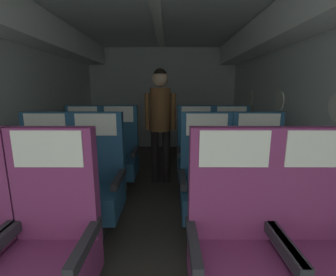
% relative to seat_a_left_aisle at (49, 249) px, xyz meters
% --- Properties ---
extents(ground, '(3.51, 5.88, 0.02)m').
position_rel_seat_a_left_aisle_xyz_m(ground, '(0.49, 1.46, -0.48)').
color(ground, '#3D3833').
extents(fuselage_shell, '(3.39, 5.53, 2.28)m').
position_rel_seat_a_left_aisle_xyz_m(fuselage_shell, '(0.49, 1.71, 1.16)').
color(fuselage_shell, silver).
rests_on(fuselage_shell, ground).
extents(seat_a_left_aisle, '(0.50, 0.49, 1.11)m').
position_rel_seat_a_left_aisle_xyz_m(seat_a_left_aisle, '(0.00, 0.00, 0.00)').
color(seat_a_left_aisle, '#38383D').
rests_on(seat_a_left_aisle, ground).
extents(seat_a_right_aisle, '(0.50, 0.49, 1.11)m').
position_rel_seat_a_left_aisle_xyz_m(seat_a_right_aisle, '(1.45, 0.01, 0.00)').
color(seat_a_right_aisle, '#38383D').
rests_on(seat_a_right_aisle, ground).
extents(seat_a_right_window, '(0.50, 0.49, 1.11)m').
position_rel_seat_a_left_aisle_xyz_m(seat_a_right_window, '(0.99, 0.01, 0.00)').
color(seat_a_right_window, '#38383D').
rests_on(seat_a_right_window, ground).
extents(seat_b_left_window, '(0.50, 0.49, 1.11)m').
position_rel_seat_a_left_aisle_xyz_m(seat_b_left_window, '(-0.48, 0.89, 0.00)').
color(seat_b_left_window, '#38383D').
rests_on(seat_b_left_window, ground).
extents(seat_b_left_aisle, '(0.50, 0.49, 1.11)m').
position_rel_seat_a_left_aisle_xyz_m(seat_b_left_aisle, '(-0.02, 0.88, 0.00)').
color(seat_b_left_aisle, '#38383D').
rests_on(seat_b_left_aisle, ground).
extents(seat_b_right_aisle, '(0.50, 0.49, 1.11)m').
position_rel_seat_a_left_aisle_xyz_m(seat_b_right_aisle, '(1.46, 0.89, 0.00)').
color(seat_b_right_aisle, '#38383D').
rests_on(seat_b_right_aisle, ground).
extents(seat_b_right_window, '(0.50, 0.49, 1.11)m').
position_rel_seat_a_left_aisle_xyz_m(seat_b_right_window, '(0.98, 0.89, 0.00)').
color(seat_b_right_window, '#38383D').
rests_on(seat_b_right_window, ground).
extents(seat_c_left_window, '(0.50, 0.49, 1.11)m').
position_rel_seat_a_left_aisle_xyz_m(seat_c_left_window, '(-0.47, 1.79, 0.00)').
color(seat_c_left_window, '#38383D').
rests_on(seat_c_left_window, ground).
extents(seat_c_left_aisle, '(0.50, 0.49, 1.11)m').
position_rel_seat_a_left_aisle_xyz_m(seat_c_left_aisle, '(-0.01, 1.80, 0.00)').
color(seat_c_left_aisle, '#38383D').
rests_on(seat_c_left_aisle, ground).
extents(seat_c_right_aisle, '(0.50, 0.49, 1.11)m').
position_rel_seat_a_left_aisle_xyz_m(seat_c_right_aisle, '(1.45, 1.79, 0.00)').
color(seat_c_right_aisle, '#38383D').
rests_on(seat_c_right_aisle, ground).
extents(seat_c_right_window, '(0.50, 0.49, 1.11)m').
position_rel_seat_a_left_aisle_xyz_m(seat_c_right_window, '(0.99, 1.79, 0.00)').
color(seat_c_right_window, '#38383D').
rests_on(seat_c_right_window, ground).
extents(flight_attendant, '(0.43, 0.28, 1.59)m').
position_rel_seat_a_left_aisle_xyz_m(flight_attendant, '(0.52, 2.09, 0.51)').
color(flight_attendant, black).
rests_on(flight_attendant, ground).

